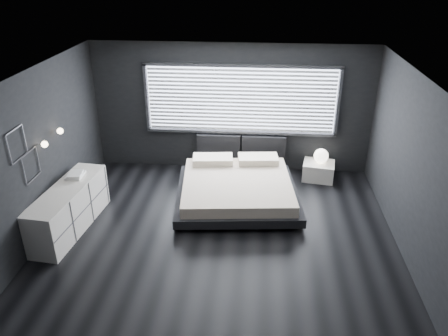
{
  "coord_description": "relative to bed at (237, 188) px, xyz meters",
  "views": [
    {
      "loc": [
        0.62,
        -6.25,
        4.39
      ],
      "look_at": [
        0.0,
        0.85,
        0.9
      ],
      "focal_mm": 35.0,
      "sensor_mm": 36.0,
      "label": 1
    }
  ],
  "objects": [
    {
      "name": "window",
      "position": [
        -0.02,
        1.44,
        1.33
      ],
      "size": [
        4.14,
        0.09,
        1.52
      ],
      "color": "white",
      "rests_on": "ground"
    },
    {
      "name": "wall_art_upper",
      "position": [
        -3.19,
        -1.8,
        1.57
      ],
      "size": [
        0.01,
        0.48,
        0.48
      ],
      "color": "#47474C",
      "rests_on": "ground"
    },
    {
      "name": "bed",
      "position": [
        0.0,
        0.0,
        0.0
      ],
      "size": [
        2.54,
        2.45,
        0.6
      ],
      "color": "black",
      "rests_on": "ground"
    },
    {
      "name": "orb_lamp",
      "position": [
        1.73,
        1.11,
        0.25
      ],
      "size": [
        0.31,
        0.31,
        0.31
      ],
      "primitive_type": "sphere",
      "color": "white",
      "rests_on": "nightstand"
    },
    {
      "name": "room",
      "position": [
        -0.22,
        -1.25,
        1.12
      ],
      "size": [
        6.04,
        6.0,
        2.8
      ],
      "color": "black",
      "rests_on": "ground"
    },
    {
      "name": "dresser",
      "position": [
        -2.87,
        -1.22,
        0.12
      ],
      "size": [
        0.75,
        2.03,
        0.8
      ],
      "color": "white",
      "rests_on": "ground"
    },
    {
      "name": "sconce_far",
      "position": [
        -3.1,
        -0.6,
        1.32
      ],
      "size": [
        0.18,
        0.11,
        0.11
      ],
      "color": "silver",
      "rests_on": "ground"
    },
    {
      "name": "sconce_near",
      "position": [
        -3.1,
        -1.2,
        1.32
      ],
      "size": [
        0.18,
        0.11,
        0.11
      ],
      "color": "silver",
      "rests_on": "ground"
    },
    {
      "name": "wall_art_lower",
      "position": [
        -3.19,
        -1.55,
        1.1
      ],
      "size": [
        0.01,
        0.48,
        0.48
      ],
      "color": "#47474C",
      "rests_on": "ground"
    },
    {
      "name": "book_stack",
      "position": [
        -2.88,
        -0.77,
        0.55
      ],
      "size": [
        0.29,
        0.38,
        0.07
      ],
      "color": "white",
      "rests_on": "dresser"
    },
    {
      "name": "nightstand",
      "position": [
        1.7,
        1.09,
        -0.09
      ],
      "size": [
        0.73,
        0.64,
        0.38
      ],
      "primitive_type": "cube",
      "rotation": [
        0.0,
        0.0,
        -0.16
      ],
      "color": "white",
      "rests_on": "ground"
    },
    {
      "name": "headboard",
      "position": [
        0.0,
        1.39,
        0.29
      ],
      "size": [
        1.96,
        0.16,
        0.52
      ],
      "color": "black",
      "rests_on": "ground"
    }
  ]
}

